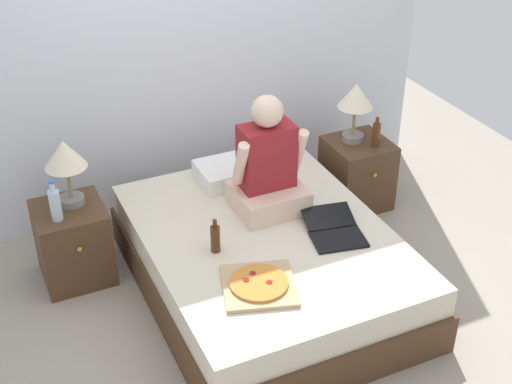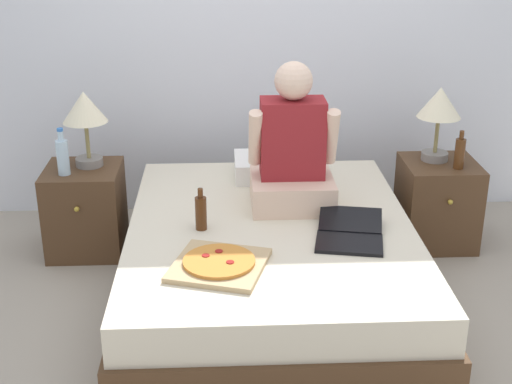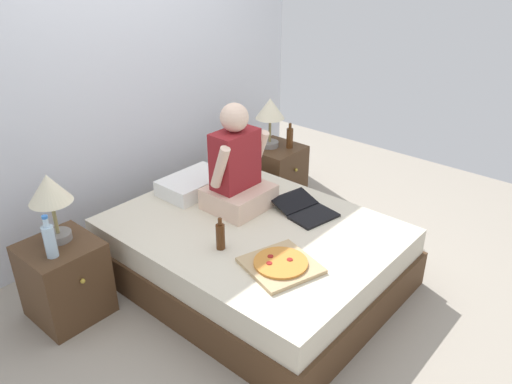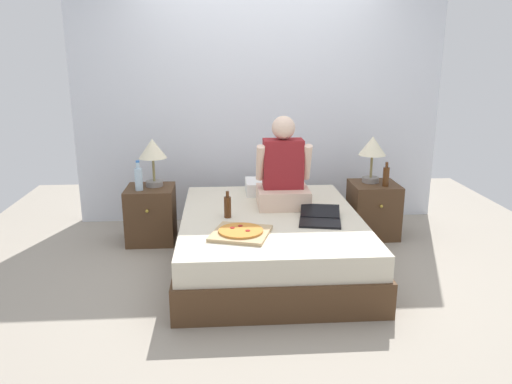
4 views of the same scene
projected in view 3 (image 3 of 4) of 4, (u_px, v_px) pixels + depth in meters
name	position (u px, v px, depth m)	size (l,w,h in m)	color
ground_plane	(253.00, 277.00, 3.65)	(5.79, 5.79, 0.00)	#9E9384
wall_back	(124.00, 78.00, 3.86)	(3.79, 0.12, 2.50)	silver
bed	(253.00, 252.00, 3.55)	(1.50, 1.94, 0.45)	#4C331E
nightstand_left	(65.00, 280.00, 3.19)	(0.44, 0.47, 0.53)	#4C331E
lamp_on_left_nightstand	(50.00, 193.00, 2.98)	(0.26, 0.26, 0.45)	gray
water_bottle	(50.00, 240.00, 2.92)	(0.07, 0.07, 0.28)	silver
nightstand_right	(275.00, 173.00, 4.64)	(0.44, 0.47, 0.53)	#4C331E
lamp_on_right_nightstand	(270.00, 112.00, 4.38)	(0.26, 0.26, 0.45)	gray
beer_bottle	(290.00, 138.00, 4.46)	(0.06, 0.06, 0.23)	#512D14
pillow	(194.00, 184.00, 3.88)	(0.52, 0.34, 0.12)	white
person_seated	(237.00, 171.00, 3.56)	(0.47, 0.40, 0.78)	beige
laptop	(307.00, 211.00, 3.57)	(0.39, 0.47, 0.07)	black
pizza_box	(281.00, 265.00, 2.99)	(0.50, 0.50, 0.05)	tan
beer_bottle_on_bed	(220.00, 236.00, 3.14)	(0.06, 0.06, 0.22)	#4C2811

